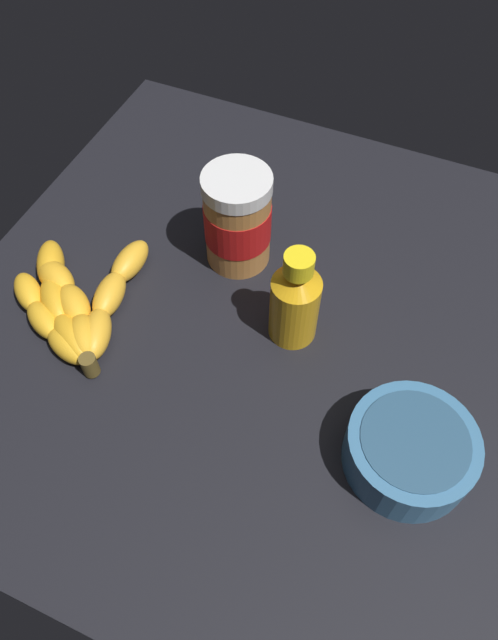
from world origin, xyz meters
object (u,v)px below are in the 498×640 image
peanut_butter_jar (238,220)px  honey_bottle (295,300)px  small_bowl (410,450)px  banana_bunch (74,305)px

peanut_butter_jar → honey_bottle: honey_bottle is taller
small_bowl → honey_bottle: bearing=147.5°
peanut_butter_jar → honey_bottle: bearing=-37.3°
peanut_butter_jar → small_bowl: bearing=-34.5°
banana_bunch → small_bowl: size_ratio=1.51×
peanut_butter_jar → small_bowl: size_ratio=1.01×
banana_bunch → small_bowl: bearing=-3.4°
banana_bunch → honey_bottle: bearing=17.9°
banana_bunch → honey_bottle: 27.97cm
banana_bunch → small_bowl: 43.79cm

